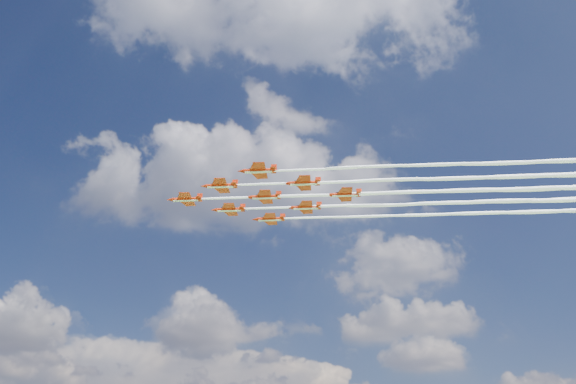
# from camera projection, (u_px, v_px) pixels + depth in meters

# --- Properties ---
(jet_lead) EXTENTS (150.07, 8.45, 2.48)m
(jet_lead) POSITION_uv_depth(u_px,v_px,m) (449.00, 191.00, 150.57)
(jet_lead) COLOR #B9230A
(jet_row2_port) EXTENTS (150.07, 8.45, 2.48)m
(jet_row2_port) POSITION_uv_depth(u_px,v_px,m) (498.00, 177.00, 143.37)
(jet_row2_port) COLOR #B9230A
(jet_row2_starb) EXTENTS (150.07, 8.45, 2.48)m
(jet_row2_starb) POSITION_uv_depth(u_px,v_px,m) (484.00, 202.00, 156.45)
(jet_row2_starb) COLOR #B9230A
(jet_row3_port) EXTENTS (150.07, 8.45, 2.48)m
(jet_row3_port) POSITION_uv_depth(u_px,v_px,m) (552.00, 161.00, 136.18)
(jet_row3_port) COLOR #B9230A
(jet_row3_centre) EXTENTS (150.07, 8.45, 2.48)m
(jet_row3_centre) POSITION_uv_depth(u_px,v_px,m) (533.00, 189.00, 149.26)
(jet_row3_centre) COLOR #B9230A
(jet_row3_starb) EXTENTS (150.07, 8.45, 2.48)m
(jet_row3_starb) POSITION_uv_depth(u_px,v_px,m) (516.00, 212.00, 162.33)
(jet_row3_starb) COLOR #B9230A
(jet_row4_starb) EXTENTS (150.07, 8.45, 2.48)m
(jet_row4_starb) POSITION_uv_depth(u_px,v_px,m) (565.00, 200.00, 155.14)
(jet_row4_starb) COLOR #B9230A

